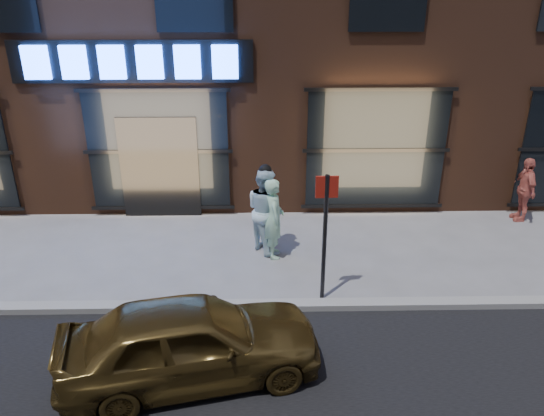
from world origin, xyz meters
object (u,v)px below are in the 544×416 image
(gold_sedan, at_px, (191,341))
(man_cap, at_px, (265,210))
(man_bowtie, at_px, (274,218))
(sign_post, at_px, (325,227))
(passerby, at_px, (524,189))

(gold_sedan, bearing_deg, man_cap, -28.10)
(man_bowtie, relative_size, sign_post, 0.71)
(man_bowtie, distance_m, gold_sedan, 3.77)
(passerby, height_order, gold_sedan, passerby)
(man_cap, bearing_deg, sign_post, 175.26)
(man_cap, distance_m, gold_sedan, 3.99)
(man_bowtie, bearing_deg, gold_sedan, 155.56)
(passerby, distance_m, gold_sedan, 8.77)
(man_bowtie, xyz_separation_m, gold_sedan, (-1.26, -3.54, -0.22))
(passerby, height_order, sign_post, sign_post)
(man_bowtie, bearing_deg, man_cap, 26.23)
(man_cap, relative_size, passerby, 1.18)
(man_cap, bearing_deg, gold_sedan, 131.55)
(man_bowtie, distance_m, man_cap, 0.34)
(sign_post, bearing_deg, man_cap, 115.73)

